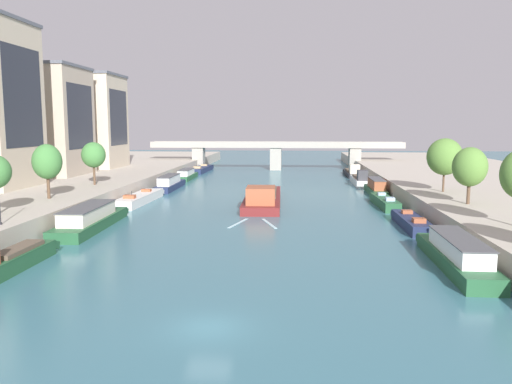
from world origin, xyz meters
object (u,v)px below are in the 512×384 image
Objects in this scene: moored_boat_left_midway at (9,260)px; moored_boat_right_gap_after at (385,202)px; moored_boat_left_gap_after at (90,219)px; moored_boat_right_upstream at (376,188)px; moored_boat_left_downstream at (187,175)px; tree_left_end_of_row at (47,162)px; tree_left_past_mid at (93,155)px; moored_boat_left_end at (140,198)px; moored_boat_right_midway at (456,254)px; bridge_far at (276,152)px; moored_boat_left_upstream at (201,169)px; moored_boat_left_far at (170,183)px; moored_boat_right_downstream at (352,172)px; tree_right_far at (445,157)px; barge_midriver at (263,198)px; moored_boat_right_lone at (411,222)px; tree_right_past_mid at (470,167)px; moored_boat_right_second at (360,180)px.

moored_boat_left_midway is 49.19m from moored_boat_right_gap_after.
moored_boat_right_upstream is (35.82, 30.67, 0.01)m from moored_boat_left_gap_after.
moored_boat_left_downstream is 1.97× the size of tree_left_end_of_row.
tree_left_past_mid is (-6.91, -32.35, 6.07)m from moored_boat_left_downstream.
moored_boat_left_gap_after is at bearing -89.18° from moored_boat_left_end.
bridge_far reaches higher than moored_boat_right_midway.
moored_boat_left_upstream is at bearing 133.23° from moored_boat_right_upstream.
moored_boat_left_far is 0.99× the size of moored_boat_right_downstream.
moored_boat_left_downstream is 2.05× the size of tree_left_past_mid.
moored_boat_right_midway is 30.82m from moored_boat_right_gap_after.
moored_boat_left_downstream is (0.02, 32.57, 0.26)m from moored_boat_left_end.
moored_boat_left_upstream is 62.10m from moored_boat_right_gap_after.
moored_boat_right_midway is 1.06× the size of moored_boat_right_downstream.
tree_right_far reaches higher than moored_boat_right_downstream.
tree_right_far is at bearing -8.88° from barge_midriver.
barge_midriver is at bearing 138.41° from moored_boat_right_lone.
moored_boat_right_gap_after is 12.67m from moored_boat_right_upstream.
moored_boat_left_far is 1.23× the size of moored_boat_right_lone.
moored_boat_left_end is at bearing 160.88° from tree_right_past_mid.
moored_boat_left_far is (-0.01, 51.76, 0.06)m from moored_boat_left_midway.
moored_boat_right_upstream is 2.00× the size of tree_left_past_mid.
moored_boat_left_end is 45.08m from tree_right_past_mid.
moored_boat_right_gap_after is at bearing 91.61° from moored_boat_right_lone.
moored_boat_right_midway is 90.23m from bridge_far.
moored_boat_right_lone is 1.83× the size of tree_left_end_of_row.
barge_midriver reaches higher than moored_boat_right_lone.
tree_left_end_of_row is (-42.57, 17.80, 5.91)m from moored_boat_right_midway.
tree_left_past_mid is at bearing 175.05° from tree_right_far.
moored_boat_left_gap_after is at bearing -35.20° from tree_left_end_of_row.
moored_boat_left_midway is at bearing -150.31° from moored_boat_right_lone.
moored_boat_right_gap_after is (35.07, 18.03, -0.42)m from moored_boat_left_gap_after.
moored_boat_right_gap_after is at bearing 157.61° from tree_right_far.
moored_boat_left_far reaches higher than moored_boat_right_lone.
tree_left_past_mid is 0.99× the size of tree_right_past_mid.
moored_boat_right_second is 2.04× the size of tree_right_past_mid.
moored_boat_left_far reaches higher than moored_boat_left_downstream.
moored_boat_left_far is at bearing 89.50° from moored_boat_left_gap_after.
tree_left_past_mid is (-6.89, 0.23, 6.33)m from moored_boat_left_end.
moored_boat_right_lone is 27.40m from moored_boat_right_upstream.
moored_boat_left_upstream is at bearing 113.59° from moored_boat_right_midway.
moored_boat_right_downstream is (34.97, 77.61, -0.13)m from moored_boat_left_midway.
tree_left_end_of_row reaches higher than barge_midriver.
moored_boat_right_upstream is (36.10, 11.52, 0.47)m from moored_boat_left_end.
moored_boat_left_far is 38.68m from moored_boat_right_gap_after.
moored_boat_right_downstream is at bearing 49.53° from moored_boat_left_end.
moored_boat_left_gap_after is 51.72m from moored_boat_left_downstream.
moored_boat_left_upstream is 43.13m from moored_boat_right_second.
tree_left_end_of_row is 1.04× the size of tree_left_past_mid.
moored_boat_left_gap_after reaches higher than moored_boat_left_upstream.
moored_boat_left_upstream is (-0.61, 85.86, -0.38)m from moored_boat_left_midway.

